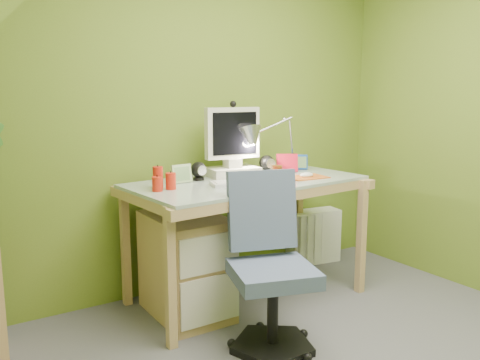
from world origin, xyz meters
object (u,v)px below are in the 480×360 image
desk_lamp (286,132)px  radiator (313,236)px  monitor (232,137)px  task_chair (273,272)px  desk (247,240)px

desk_lamp → radiator: bearing=16.0°
monitor → radiator: monitor is taller
monitor → radiator: 1.22m
monitor → radiator: size_ratio=1.23×
task_chair → monitor: bearing=89.9°
task_chair → radiator: 1.49m
monitor → task_chair: monitor is taller
desk_lamp → task_chair: (-0.71, -0.83, -0.65)m
desk → task_chair: size_ratio=1.74×
monitor → desk: bearing=-84.6°
desk_lamp → task_chair: desk_lamp is taller
desk_lamp → radiator: desk_lamp is taller
desk → radiator: desk is taller
monitor → desk_lamp: 0.45m
desk → task_chair: task_chair is taller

